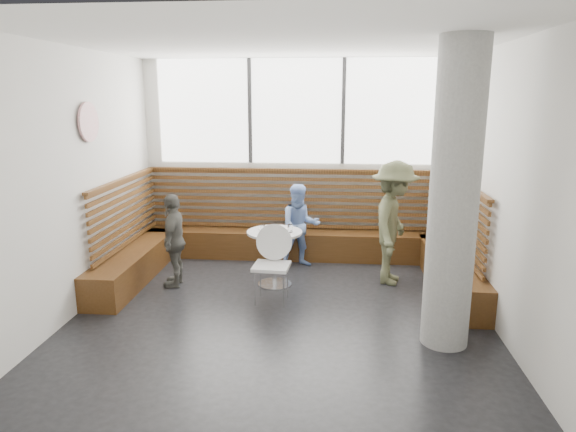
# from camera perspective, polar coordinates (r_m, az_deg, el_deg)

# --- Properties ---
(room) EXTENTS (5.00, 5.00, 3.20)m
(room) POSITION_cam_1_polar(r_m,az_deg,el_deg) (6.00, -0.86, 3.43)
(room) COLOR silver
(room) RESTS_ON ground
(booth) EXTENTS (5.00, 2.50, 1.44)m
(booth) POSITION_cam_1_polar(r_m,az_deg,el_deg) (7.98, 0.50, -2.88)
(booth) COLOR #442911
(booth) RESTS_ON ground
(concrete_column) EXTENTS (0.50, 0.50, 3.20)m
(concrete_column) POSITION_cam_1_polar(r_m,az_deg,el_deg) (5.51, 17.96, 1.89)
(concrete_column) COLOR gray
(concrete_column) RESTS_ON ground
(wall_art) EXTENTS (0.03, 0.50, 0.50)m
(wall_art) POSITION_cam_1_polar(r_m,az_deg,el_deg) (7.00, -21.29, 9.71)
(wall_art) COLOR white
(wall_art) RESTS_ON room
(cafe_table) EXTENTS (0.77, 0.77, 0.79)m
(cafe_table) POSITION_cam_1_polar(r_m,az_deg,el_deg) (7.17, -1.50, -3.43)
(cafe_table) COLOR silver
(cafe_table) RESTS_ON ground
(cafe_chair) EXTENTS (0.47, 0.46, 0.99)m
(cafe_chair) POSITION_cam_1_polar(r_m,az_deg,el_deg) (6.66, -1.78, -4.59)
(cafe_chair) COLOR white
(cafe_chair) RESTS_ON ground
(adult_man) EXTENTS (0.91, 1.26, 1.76)m
(adult_man) POSITION_cam_1_polar(r_m,az_deg,el_deg) (7.36, 11.67, -0.77)
(adult_man) COLOR #575A3C
(adult_man) RESTS_ON ground
(child_back) EXTENTS (0.74, 0.63, 1.30)m
(child_back) POSITION_cam_1_polar(r_m,az_deg,el_deg) (7.96, 1.34, -1.11)
(child_back) COLOR #88ABED
(child_back) RESTS_ON ground
(child_left) EXTENTS (0.37, 0.79, 1.32)m
(child_left) POSITION_cam_1_polar(r_m,az_deg,el_deg) (7.33, -12.54, -2.63)
(child_left) COLOR #585750
(child_left) RESTS_ON ground
(plate_near) EXTENTS (0.22, 0.22, 0.02)m
(plate_near) POSITION_cam_1_polar(r_m,az_deg,el_deg) (7.21, -2.45, -1.43)
(plate_near) COLOR white
(plate_near) RESTS_ON cafe_table
(plate_far) EXTENTS (0.20, 0.20, 0.01)m
(plate_far) POSITION_cam_1_polar(r_m,az_deg,el_deg) (7.19, -0.52, -1.47)
(plate_far) COLOR white
(plate_far) RESTS_ON cafe_table
(glass_left) EXTENTS (0.07, 0.07, 0.10)m
(glass_left) POSITION_cam_1_polar(r_m,az_deg,el_deg) (7.04, -2.82, -1.43)
(glass_left) COLOR white
(glass_left) RESTS_ON cafe_table
(glass_mid) EXTENTS (0.07, 0.07, 0.11)m
(glass_mid) POSITION_cam_1_polar(r_m,az_deg,el_deg) (7.05, -1.50, -1.36)
(glass_mid) COLOR white
(glass_mid) RESTS_ON cafe_table
(glass_right) EXTENTS (0.07, 0.07, 0.11)m
(glass_right) POSITION_cam_1_polar(r_m,az_deg,el_deg) (7.05, 0.24, -1.37)
(glass_right) COLOR white
(glass_right) RESTS_ON cafe_table
(menu_card) EXTENTS (0.20, 0.15, 0.00)m
(menu_card) POSITION_cam_1_polar(r_m,az_deg,el_deg) (6.94, -1.23, -2.06)
(menu_card) COLOR #A5C64C
(menu_card) RESTS_ON cafe_table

